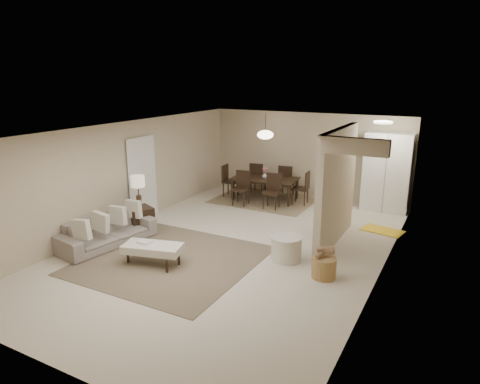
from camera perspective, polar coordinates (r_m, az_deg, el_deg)
The scene contains 22 objects.
floor at distance 9.22m, azimuth -0.78°, elevation -7.29°, with size 9.00×9.00×0.00m, color beige.
ceiling at distance 8.57m, azimuth -0.84°, elevation 8.32°, with size 9.00×9.00×0.00m, color white.
back_wall at distance 12.84m, azimuth 8.97°, elevation 4.85°, with size 6.00×6.00×0.00m, color #BDAA8F.
left_wall at distance 10.55m, azimuth -15.23°, elevation 2.22°, with size 9.00×9.00×0.00m, color #BDAA8F.
right_wall at distance 7.87m, azimuth 18.70°, elevation -2.47°, with size 9.00×9.00×0.00m, color #BDAA8F.
partition at distance 9.29m, azimuth 12.76°, elevation 0.63°, with size 0.15×2.50×2.50m, color #BDAA8F.
doorway at distance 11.02m, azimuth -12.92°, elevation 1.69°, with size 0.04×0.90×2.04m, color black.
pantry_cabinet at distance 11.99m, azimuth 19.01°, elevation 2.48°, with size 1.20×0.55×2.10m, color white.
flush_light at distance 10.86m, azimuth 18.54°, elevation 8.81°, with size 0.44×0.44×0.05m, color white.
living_rug at distance 8.68m, azimuth -9.16°, elevation -8.94°, with size 3.20×3.20×0.01m, color brown.
sofa at distance 9.63m, azimuth -17.30°, elevation -5.07°, with size 0.82×2.10×0.61m, color gray.
ottoman_bench at distance 8.46m, azimuth -11.57°, elevation -7.39°, with size 1.22×0.79×0.40m.
side_table at distance 10.28m, azimuth -13.17°, elevation -3.57°, with size 0.52×0.52×0.58m, color black.
table_lamp at distance 10.04m, azimuth -13.46°, elevation 1.02°, with size 0.32×0.32×0.76m.
round_pouf at distance 8.56m, azimuth 6.20°, elevation -7.48°, with size 0.62×0.62×0.48m, color beige.
wicker_basket at distance 7.98m, azimuth 11.11°, elevation -9.87°, with size 0.45×0.45×0.38m, color olive.
dining_rug at distance 12.56m, azimuth 3.26°, elevation -1.05°, with size 2.80×2.10×0.01m, color #77634A.
dining_table at distance 12.48m, azimuth 3.28°, elevation 0.38°, with size 1.88×1.05×0.66m, color black.
dining_chairs at distance 12.44m, azimuth 3.29°, elevation 1.04°, with size 2.59×1.97×0.96m.
vase at distance 12.38m, azimuth 3.31°, elevation 2.20°, with size 0.15×0.15×0.15m, color silver.
yellow_mat at distance 10.66m, azimuth 18.46°, elevation -4.89°, with size 0.92×0.56×0.01m, color yellow.
pendant_light at distance 12.16m, azimuth 3.40°, elevation 7.63°, with size 0.46×0.46×0.71m.
Camera 1 is at (4.12, -7.45, 3.55)m, focal length 32.00 mm.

